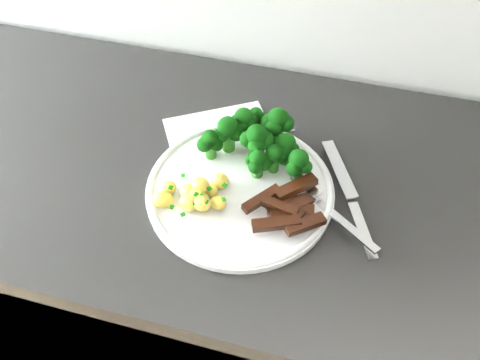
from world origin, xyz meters
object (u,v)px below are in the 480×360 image
counter (277,305)px  potatoes (193,196)px  plate (240,188)px  beef_strips (287,208)px  fork (335,213)px  broccoli (260,138)px  knife (354,210)px  recipe_paper (230,159)px

counter → potatoes: potatoes is taller
plate → counter: bearing=24.3°
beef_strips → fork: bearing=9.7°
broccoli → beef_strips: size_ratio=1.48×
potatoes → beef_strips: potatoes is taller
plate → broccoli: 0.09m
plate → potatoes: 0.08m
potatoes → knife: potatoes is taller
beef_strips → broccoli: bearing=123.0°
recipe_paper → broccoli: (0.05, 0.01, 0.05)m
recipe_paper → beef_strips: bearing=-38.5°
potatoes → fork: potatoes is taller
recipe_paper → beef_strips: size_ratio=2.47×
beef_strips → knife: size_ratio=0.58×
beef_strips → knife: 0.11m
plate → fork: size_ratio=1.98×
recipe_paper → broccoli: bearing=15.1°
potatoes → beef_strips: size_ratio=0.88×
potatoes → fork: (0.22, 0.03, -0.01)m
fork → knife: bearing=37.4°
counter → plate: 0.46m
recipe_paper → beef_strips: (0.12, -0.10, 0.02)m
recipe_paper → fork: fork is taller
knife → counter: bearing=162.9°
plate → broccoli: size_ratio=1.57×
beef_strips → knife: (0.10, 0.03, -0.01)m
counter → plate: plate is taller
beef_strips → fork: (0.07, 0.01, -0.00)m
broccoli → knife: 0.19m
knife → recipe_paper: bearing=164.7°
potatoes → fork: size_ratio=0.75×
broccoli → knife: broccoli is taller
beef_strips → fork: size_ratio=0.85×
plate → beef_strips: size_ratio=2.33×
plate → knife: bearing=1.3°
counter → plate: bearing=-155.7°
plate → beef_strips: (0.08, -0.03, 0.01)m
counter → knife: 0.46m
broccoli → beef_strips: bearing=-57.0°
plate → potatoes: bearing=-143.4°
recipe_paper → knife: 0.23m
recipe_paper → fork: 0.21m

